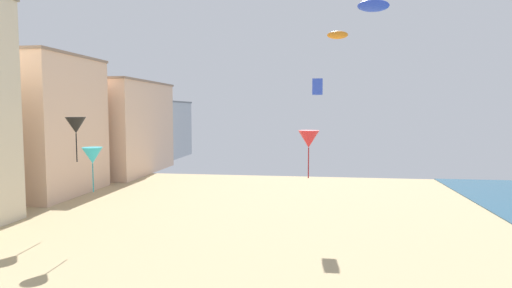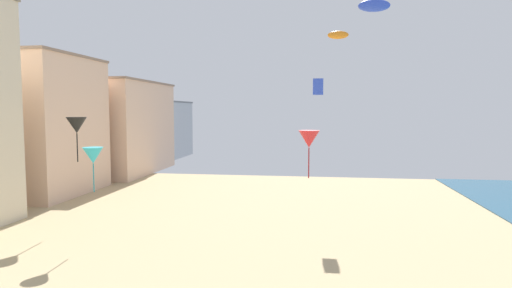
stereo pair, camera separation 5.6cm
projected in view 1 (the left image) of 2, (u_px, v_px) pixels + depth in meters
The scene contains 9 objects.
boardwalk_hotel_mid at pixel (30, 125), 48.12m from camera, with size 12.59×13.12×15.71m.
boardwalk_hotel_far at pixel (106, 127), 65.39m from camera, with size 15.54×18.96×13.96m.
boardwalk_hotel_distant at pixel (156, 129), 85.83m from camera, with size 10.53×16.06×11.42m.
kite_blue_box at pixel (317, 87), 37.82m from camera, with size 0.91×0.91×1.43m.
kite_orange_parafoil at pixel (338, 35), 29.67m from camera, with size 1.46×0.40×0.57m.
kite_blue_parafoil at pixel (373, 6), 37.42m from camera, with size 2.79×0.78×1.09m.
kite_cyan_delta_2 at pixel (92, 156), 30.51m from camera, with size 1.44×1.44×3.26m.
kite_black_delta at pixel (76, 125), 35.54m from camera, with size 1.67×1.67×3.79m.
kite_red_delta at pixel (309, 139), 25.25m from camera, with size 1.26×1.26×2.87m.
Camera 1 is at (6.02, -1.02, 9.51)m, focal length 29.72 mm.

